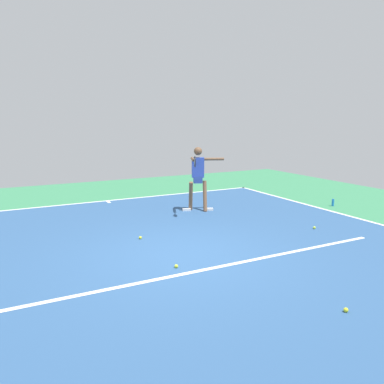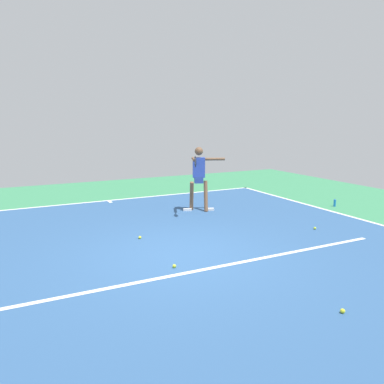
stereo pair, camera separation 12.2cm
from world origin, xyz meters
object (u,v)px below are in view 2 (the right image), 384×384
object	(u,v)px
tennis_ball_by_baseline	(315,228)
water_bottle	(335,203)
tennis_player	(199,174)
tennis_ball_far_corner	(140,237)
tennis_ball_by_sideline	(343,311)
tennis_ball_near_player	(174,266)

from	to	relation	value
tennis_ball_by_baseline	water_bottle	bearing A→B (deg)	-145.74
tennis_player	tennis_ball_far_corner	size ratio (longest dim) A/B	28.11
tennis_ball_by_sideline	tennis_ball_by_baseline	distance (m)	4.14
tennis_player	tennis_ball_near_player	world-z (taller)	tennis_player
tennis_ball_near_player	tennis_ball_by_sideline	world-z (taller)	same
tennis_ball_far_corner	tennis_ball_by_sideline	distance (m)	4.60
water_bottle	tennis_player	bearing A→B (deg)	-18.51
tennis_player	water_bottle	bearing A→B (deg)	-175.95
water_bottle	tennis_ball_by_sideline	bearing A→B (deg)	44.09
tennis_player	tennis_ball_far_corner	bearing A→B (deg)	58.82
tennis_player	tennis_ball_near_player	xyz separation A→B (m)	(2.39, 3.63, -1.04)
tennis_ball_near_player	water_bottle	distance (m)	6.76
tennis_player	water_bottle	xyz separation A→B (m)	(-3.96, 1.33, -0.97)
tennis_ball_near_player	tennis_ball_by_sideline	size ratio (longest dim) A/B	1.00
water_bottle	tennis_ball_by_baseline	bearing A→B (deg)	34.26
tennis_ball_far_corner	tennis_ball_by_baseline	xyz separation A→B (m)	(-4.00, 1.18, 0.00)
tennis_ball_by_sideline	water_bottle	size ratio (longest dim) A/B	0.30
tennis_ball_near_player	tennis_ball_by_sideline	xyz separation A→B (m)	(-1.39, 2.50, 0.00)
tennis_ball_near_player	water_bottle	bearing A→B (deg)	-160.07
tennis_ball_near_player	water_bottle	xyz separation A→B (m)	(-6.35, -2.30, 0.08)
tennis_ball_far_corner	water_bottle	bearing A→B (deg)	-176.18
tennis_ball_near_player	tennis_ball_far_corner	size ratio (longest dim) A/B	1.00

